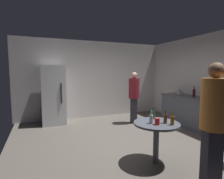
% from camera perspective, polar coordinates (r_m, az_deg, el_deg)
% --- Properties ---
extents(ground_plane, '(5.20, 5.20, 0.10)m').
position_cam_1_polar(ground_plane, '(4.37, 4.79, -16.88)').
color(ground_plane, '#5B544C').
extents(wall_back, '(5.32, 0.06, 2.70)m').
position_cam_1_polar(wall_back, '(6.49, -5.72, 3.24)').
color(wall_back, silver).
rests_on(wall_back, ground_plane).
extents(wall_side_right, '(0.06, 5.20, 2.70)m').
position_cam_1_polar(wall_side_right, '(5.74, 29.02, 2.23)').
color(wall_side_right, silver).
rests_on(wall_side_right, ground_plane).
extents(refrigerator, '(0.70, 0.68, 1.80)m').
position_cam_1_polar(refrigerator, '(5.85, -18.19, -1.71)').
color(refrigerator, silver).
rests_on(refrigerator, ground_plane).
extents(kitchen_counter, '(0.64, 1.69, 0.90)m').
position_cam_1_polar(kitchen_counter, '(5.93, 22.67, -6.17)').
color(kitchen_counter, '#4C515B').
rests_on(kitchen_counter, ground_plane).
extents(kettle, '(0.24, 0.17, 0.18)m').
position_cam_1_polar(kettle, '(6.01, 20.72, -0.92)').
color(kettle, '#B2B2B7').
rests_on(kettle, kitchen_counter).
extents(wine_bottle_on_counter, '(0.08, 0.08, 0.31)m').
position_cam_1_polar(wine_bottle_on_counter, '(5.71, 24.63, -0.92)').
color(wine_bottle_on_counter, '#3F141E').
rests_on(wine_bottle_on_counter, kitchen_counter).
extents(beer_bottle_on_counter, '(0.06, 0.06, 0.23)m').
position_cam_1_polar(beer_bottle_on_counter, '(5.40, 26.80, -1.75)').
color(beer_bottle_on_counter, '#8C5919').
rests_on(beer_bottle_on_counter, kitchen_counter).
extents(foreground_table, '(0.80, 0.80, 0.73)m').
position_cam_1_polar(foreground_table, '(3.32, 13.94, -11.94)').
color(foreground_table, '#4C515B').
rests_on(foreground_table, ground_plane).
extents(beer_bottle_amber, '(0.06, 0.06, 0.23)m').
position_cam_1_polar(beer_bottle_amber, '(3.21, 18.66, -9.20)').
color(beer_bottle_amber, '#8C5919').
rests_on(beer_bottle_amber, foreground_table).
extents(beer_bottle_brown, '(0.06, 0.06, 0.23)m').
position_cam_1_polar(beer_bottle_brown, '(3.27, 16.62, -8.83)').
color(beer_bottle_brown, '#593314').
rests_on(beer_bottle_brown, foreground_table).
extents(beer_bottle_green, '(0.06, 0.06, 0.23)m').
position_cam_1_polar(beer_bottle_green, '(3.51, 13.04, -7.74)').
color(beer_bottle_green, '#26662D').
rests_on(beer_bottle_green, foreground_table).
extents(beer_bottle_clear, '(0.06, 0.06, 0.23)m').
position_cam_1_polar(beer_bottle_clear, '(3.20, 12.38, -9.08)').
color(beer_bottle_clear, silver).
rests_on(beer_bottle_clear, foreground_table).
extents(plastic_cup_red, '(0.08, 0.08, 0.11)m').
position_cam_1_polar(plastic_cup_red, '(3.15, 14.20, -9.85)').
color(plastic_cup_red, red).
rests_on(plastic_cup_red, foreground_table).
extents(person_in_maroon_shirt, '(0.47, 0.47, 1.61)m').
position_cam_1_polar(person_in_maroon_shirt, '(5.68, 7.02, -1.27)').
color(person_in_maroon_shirt, '#2D2D38').
rests_on(person_in_maroon_shirt, ground_plane).
extents(person_in_orange_shirt, '(0.42, 0.42, 1.75)m').
position_cam_1_polar(person_in_orange_shirt, '(2.75, 29.63, -7.70)').
color(person_in_orange_shirt, '#2D2D38').
rests_on(person_in_orange_shirt, ground_plane).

